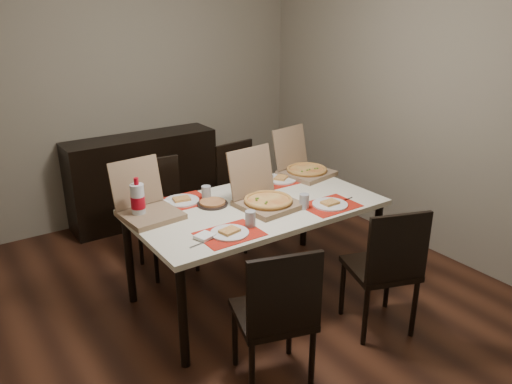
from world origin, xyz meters
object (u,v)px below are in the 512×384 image
Objects in this scene: pizza_box_center at (265,198)px; soda_bottle at (138,201)px; chair_far_left at (163,210)px; sideboard at (143,179)px; chair_far_right at (242,188)px; dining_table at (256,213)px; chair_near_left at (277,313)px; dip_bowl at (258,191)px; chair_near_right at (386,266)px.

pizza_box_center is 1.61× the size of soda_bottle.
chair_far_left is 3.18× the size of soda_bottle.
pizza_box_center reaches higher than soda_bottle.
sideboard is 5.13× the size of soda_bottle.
chair_far_left is at bearing -176.56° from chair_far_right.
dining_table is 3.81× the size of pizza_box_center.
chair_near_left is 1.30m from dip_bowl.
chair_near_right is at bearing -75.16° from dip_bowl.
pizza_box_center reaches higher than dining_table.
chair_near_right is at bearing -64.27° from chair_far_left.
chair_near_right is (0.58, -2.72, 0.06)m from sideboard.
chair_near_right is 0.97m from pizza_box_center.
chair_far_left is (0.09, 1.73, 0.00)m from chair_near_left.
pizza_box_center is 4.41× the size of dip_bowl.
sideboard is 1.61× the size of chair_near_right.
pizza_box_center is at bearing 58.44° from chair_near_left.
chair_near_right is 3.18× the size of soda_bottle.
dining_table is 1.04m from chair_near_left.
chair_far_right is 3.18× the size of soda_bottle.
chair_near_left is 1.04m from pizza_box_center.
chair_far_left is (-0.24, -1.00, 0.06)m from sideboard.
pizza_box_center is at bearing -64.08° from chair_far_left.
sideboard is 2.78m from chair_near_right.
soda_bottle reaches higher than chair_near_right.
sideboard is 14.01× the size of dip_bowl.
dining_table is at bearing -117.02° from chair_far_right.
sideboard is at bearing 67.41° from soda_bottle.
sideboard is at bearing 95.72° from pizza_box_center.
dip_bowl is at bearing -49.41° from chair_far_left.
soda_bottle reaches higher than dip_bowl.
chair_near_left is at bearing -117.45° from chair_far_right.
dining_table is 1.94× the size of chair_far_right.
chair_far_left reaches higher than dip_bowl.
chair_far_right is (0.83, 0.05, 0.00)m from chair_far_left.
sideboard is at bearing 100.34° from dip_bowl.
soda_bottle reaches higher than sideboard.
dining_table is at bearing 62.14° from chair_near_left.
dip_bowl is at bearing -79.66° from sideboard.
chair_near_right is (0.92, 0.02, 0.00)m from chair_near_left.
pizza_box_center reaches higher than sideboard.
soda_bottle reaches higher than dining_table.
chair_near_left is 1.73m from chair_far_left.
soda_bottle is (-0.84, 0.31, 0.06)m from pizza_box_center.
chair_near_right is at bearing -63.52° from dining_table.
dip_bowl is at bearing -3.49° from soda_bottle.
soda_bottle is at bearing 137.33° from chair_near_right.
chair_near_left reaches higher than dip_bowl.
chair_near_right is at bearing -42.67° from soda_bottle.
chair_near_left and chair_far_right have the same top height.
dip_bowl reaches higher than dining_table.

